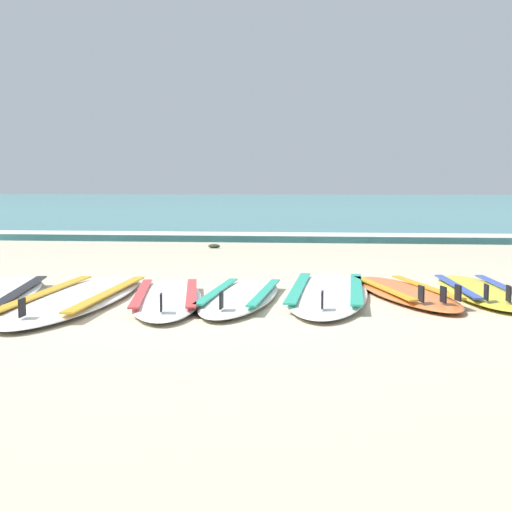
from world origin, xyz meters
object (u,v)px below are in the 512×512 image
object	(u,v)px
surfboard_3	(167,297)
surfboard_6	(404,292)
surfboard_4	(241,296)
surfboard_5	(327,292)
surfboard_7	(479,291)
surfboard_2	(78,297)

from	to	relation	value
surfboard_3	surfboard_6	size ratio (longest dim) A/B	1.06
surfboard_3	surfboard_4	xyz separation A→B (m)	(0.53, 0.12, 0.00)
surfboard_4	surfboard_5	distance (m)	0.69
surfboard_6	surfboard_7	size ratio (longest dim) A/B	1.00
surfboard_2	surfboard_5	world-z (taller)	same
surfboard_4	surfboard_5	bearing A→B (deg)	23.89
surfboard_5	surfboard_7	size ratio (longest dim) A/B	1.25
surfboard_7	surfboard_6	bearing A→B (deg)	-167.41
surfboard_5	surfboard_6	distance (m)	0.59
surfboard_5	surfboard_2	bearing A→B (deg)	-165.74
surfboard_4	surfboard_6	bearing A→B (deg)	16.41
surfboard_3	surfboard_7	world-z (taller)	same
surfboard_2	surfboard_6	world-z (taller)	same
surfboard_3	surfboard_6	xyz separation A→B (m)	(1.75, 0.48, 0.00)
surfboard_3	surfboard_4	world-z (taller)	same
surfboard_2	surfboard_5	bearing A→B (deg)	14.26
surfboard_5	surfboard_6	xyz separation A→B (m)	(0.59, 0.08, 0.00)
surfboard_3	surfboard_2	bearing A→B (deg)	-174.64
surfboard_3	surfboard_7	distance (m)	2.42
surfboard_7	surfboard_5	bearing A→B (deg)	-169.84
surfboard_4	surfboard_5	world-z (taller)	same
surfboard_4	surfboard_3	bearing A→B (deg)	-167.25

